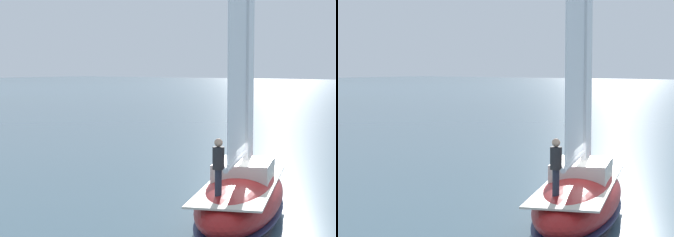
% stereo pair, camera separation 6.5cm
% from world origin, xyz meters
% --- Properties ---
extents(ground_plane, '(400.00, 400.00, 0.00)m').
position_xyz_m(ground_plane, '(0.00, 0.00, 0.00)').
color(ground_plane, slate).
extents(sailboat_main, '(9.59, 5.94, 12.78)m').
position_xyz_m(sailboat_main, '(0.01, 0.00, 1.02)').
color(sailboat_main, maroon).
rests_on(sailboat_main, ground).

